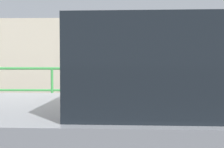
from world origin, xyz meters
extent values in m
cube|color=#ADA8A0|center=(0.00, 1.69, 0.08)|extent=(36.00, 3.39, 0.16)
cylinder|color=slate|center=(0.27, 0.41, 0.65)|extent=(0.07, 0.07, 0.98)
cylinder|color=#939699|center=(0.27, 0.41, 1.29)|extent=(0.18, 0.18, 0.30)
sphere|color=silver|center=(0.27, 0.41, 1.47)|extent=(0.17, 0.17, 0.17)
cube|color=black|center=(0.27, 0.32, 1.36)|extent=(0.10, 0.01, 0.07)
cube|color=green|center=(0.27, 0.32, 1.24)|extent=(0.11, 0.01, 0.09)
cylinder|color=slate|center=(0.92, 0.58, 0.56)|extent=(0.15, 0.15, 0.80)
cylinder|color=slate|center=(0.73, 0.52, 0.56)|extent=(0.15, 0.15, 0.80)
cube|color=gray|center=(0.83, 0.55, 1.26)|extent=(0.46, 0.34, 0.60)
sphere|color=tan|center=(0.83, 0.55, 1.66)|extent=(0.22, 0.22, 0.22)
cylinder|color=gray|center=(1.07, 0.63, 1.27)|extent=(0.09, 0.09, 0.57)
cylinder|color=gray|center=(0.65, 0.28, 1.40)|extent=(0.24, 0.50, 0.42)
cube|color=black|center=(1.44, -1.47, 1.44)|extent=(2.15, 1.66, 0.64)
cylinder|color=#2D7A38|center=(0.00, 3.28, 1.31)|extent=(24.00, 0.06, 0.06)
cylinder|color=#2D7A38|center=(0.00, 3.28, 0.79)|extent=(24.00, 0.05, 0.05)
cylinder|color=#2D7A38|center=(-0.92, 3.28, 0.73)|extent=(0.06, 0.06, 1.15)
cylinder|color=#2D7A38|center=(0.92, 3.28, 0.73)|extent=(0.06, 0.06, 1.15)
cylinder|color=#2D7A38|center=(2.77, 3.28, 0.73)|extent=(0.06, 0.06, 1.15)
cube|color=#ADA38E|center=(0.00, 6.79, 1.48)|extent=(32.00, 0.50, 2.96)
camera|label=1|loc=(0.71, -3.95, 1.48)|focal=49.22mm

